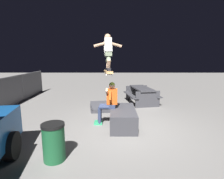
# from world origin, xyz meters

# --- Properties ---
(ground_plane) EXTENTS (40.00, 40.00, 0.00)m
(ground_plane) POSITION_xyz_m (0.00, 0.00, 0.00)
(ground_plane) COLOR slate
(ledge_box_main) EXTENTS (1.61, 0.80, 0.55)m
(ledge_box_main) POSITION_xyz_m (0.23, 0.06, 0.27)
(ledge_box_main) COLOR #38383D
(ledge_box_main) RESTS_ON ground
(person_sitting_on_ledge) EXTENTS (0.59, 0.75, 1.38)m
(person_sitting_on_ledge) POSITION_xyz_m (0.39, 0.52, 0.78)
(person_sitting_on_ledge) COLOR #2D3856
(person_sitting_on_ledge) RESTS_ON ground
(skateboard) EXTENTS (1.04, 0.33, 0.15)m
(skateboard) POSITION_xyz_m (0.42, 0.52, 1.68)
(skateboard) COLOR #AD8451
(skater_airborne) EXTENTS (0.63, 0.89, 1.12)m
(skater_airborne) POSITION_xyz_m (0.48, 0.53, 2.37)
(skater_airborne) COLOR black
(kicker_ramp) EXTENTS (1.12, 1.04, 0.35)m
(kicker_ramp) POSITION_xyz_m (2.00, 0.86, 0.06)
(kicker_ramp) COLOR #38383D
(kicker_ramp) RESTS_ON ground
(picnic_table_back) EXTENTS (1.92, 1.63, 0.75)m
(picnic_table_back) POSITION_xyz_m (3.10, -0.99, 0.50)
(picnic_table_back) COLOR #38383D
(picnic_table_back) RESTS_ON ground
(trash_bin) EXTENTS (0.48, 0.48, 0.81)m
(trash_bin) POSITION_xyz_m (-1.70, 1.62, 0.41)
(trash_bin) COLOR #19512D
(trash_bin) RESTS_ON ground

